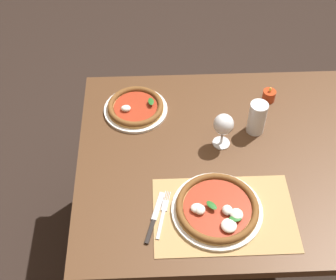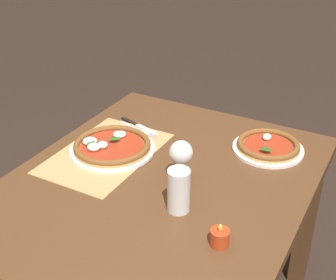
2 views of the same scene
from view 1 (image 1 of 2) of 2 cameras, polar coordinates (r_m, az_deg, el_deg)
The scene contains 10 objects.
ground_plane at distance 2.46m, azimuth 5.88°, elevation -12.97°, with size 24.00×24.00×0.00m, color black.
dining_table at distance 1.93m, azimuth 7.34°, elevation -3.91°, with size 1.20×0.98×0.74m.
paper_placemat at distance 1.68m, azimuth 6.83°, elevation -8.99°, with size 0.50×0.32×0.00m, color #A88451.
pizza_near at distance 1.67m, azimuth 6.04°, elevation -8.31°, with size 0.32×0.32×0.05m.
pizza_far at distance 1.99m, azimuth -3.98°, elevation 3.97°, with size 0.27×0.27×0.05m.
wine_glass at distance 1.81m, azimuth 6.77°, elevation 1.78°, with size 0.08×0.08×0.16m.
pint_glass at distance 1.90m, azimuth 10.79°, elevation 2.62°, with size 0.07×0.07×0.15m.
fork at distance 1.67m, azimuth -0.60°, elevation -9.01°, with size 0.06×0.20×0.00m.
knife at distance 1.66m, azimuth -1.63°, elevation -9.36°, with size 0.08×0.21×0.01m.
votive_candle at distance 2.08m, azimuth 12.20°, elevation 5.28°, with size 0.06×0.06×0.07m.
Camera 1 is at (-0.29, -1.15, 2.15)m, focal length 50.00 mm.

